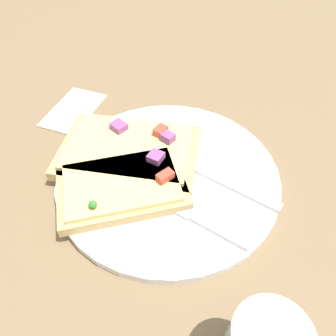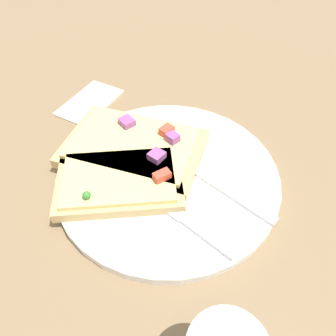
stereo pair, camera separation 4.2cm
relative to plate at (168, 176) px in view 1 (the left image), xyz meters
name	(u,v)px [view 1 (the left image)]	position (x,y,z in m)	size (l,w,h in m)	color
ground_plane	(168,179)	(0.00, 0.00, -0.01)	(4.00, 4.00, 0.00)	#7F6647
plate	(168,176)	(0.00, 0.00, 0.00)	(0.29, 0.29, 0.01)	white
fork	(191,166)	(-0.02, 0.03, 0.01)	(0.07, 0.22, 0.01)	silver
knife	(187,211)	(0.05, 0.04, 0.01)	(0.06, 0.19, 0.01)	silver
pizza_slice_main	(130,150)	(-0.01, -0.06, 0.02)	(0.16, 0.21, 0.03)	tan
pizza_slice_corner	(122,186)	(0.05, -0.04, 0.02)	(0.17, 0.19, 0.03)	tan
crumb_scatter	(161,174)	(0.01, -0.01, 0.01)	(0.04, 0.02, 0.01)	#DFB371
napkin	(73,109)	(-0.08, -0.20, 0.00)	(0.11, 0.07, 0.01)	beige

